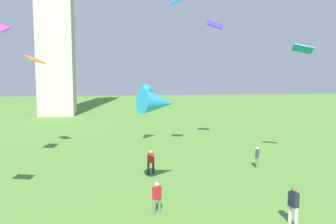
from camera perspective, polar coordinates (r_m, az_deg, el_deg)
name	(u,v)px	position (r m, az deg, el deg)	size (l,w,h in m)	color
person_0	(257,156)	(27.43, 14.43, -7.01)	(0.41, 0.48, 1.60)	#51754C
person_1	(151,161)	(24.92, -2.85, -7.97)	(0.52, 0.37, 1.73)	#1E2333
person_2	(293,203)	(17.77, 19.91, -13.94)	(0.37, 0.56, 1.82)	silver
person_4	(157,196)	(17.98, -1.84, -13.64)	(0.50, 0.46, 1.66)	#51754C
kite_flying_1	(215,25)	(34.91, 7.76, 14.02)	(1.81, 1.17, 1.12)	#3F2FC6
kite_flying_3	(158,102)	(19.77, -1.63, 1.58)	(2.59, 2.19, 1.68)	#2697D0
kite_flying_4	(35,59)	(33.17, -21.04, 8.08)	(1.88, 2.00, 0.81)	orange
kite_flying_5	(303,49)	(29.63, 21.27, 9.64)	(1.68, 1.50, 0.83)	#1987B8
kite_flying_6	(143,95)	(34.85, -4.19, 2.79)	(2.44, 2.71, 2.14)	#1480BD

